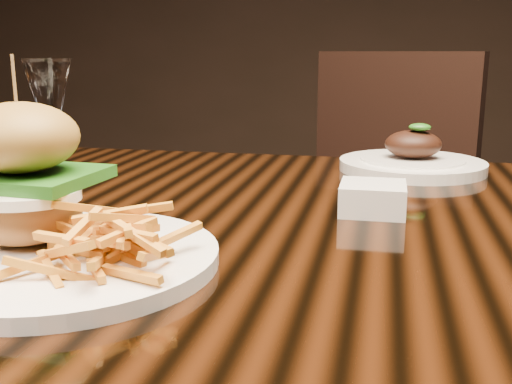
% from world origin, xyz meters
% --- Properties ---
extents(dining_table, '(1.60, 0.90, 0.75)m').
position_xyz_m(dining_table, '(0.00, 0.00, 0.67)').
color(dining_table, black).
rests_on(dining_table, ground).
extents(burger_plate, '(0.29, 0.29, 0.20)m').
position_xyz_m(burger_plate, '(-0.21, -0.21, 0.80)').
color(burger_plate, white).
rests_on(burger_plate, dining_table).
extents(ramekin, '(0.10, 0.10, 0.04)m').
position_xyz_m(ramekin, '(0.08, 0.04, 0.77)').
color(ramekin, white).
rests_on(ramekin, dining_table).
extents(wine_glass, '(0.07, 0.07, 0.19)m').
position_xyz_m(wine_glass, '(-0.38, 0.08, 0.89)').
color(wine_glass, white).
rests_on(wine_glass, dining_table).
extents(far_dish, '(0.25, 0.25, 0.08)m').
position_xyz_m(far_dish, '(0.14, 0.34, 0.77)').
color(far_dish, white).
rests_on(far_dish, dining_table).
extents(chair_far, '(0.60, 0.60, 0.95)m').
position_xyz_m(chair_far, '(0.08, 0.88, 0.54)').
color(chair_far, black).
rests_on(chair_far, ground).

